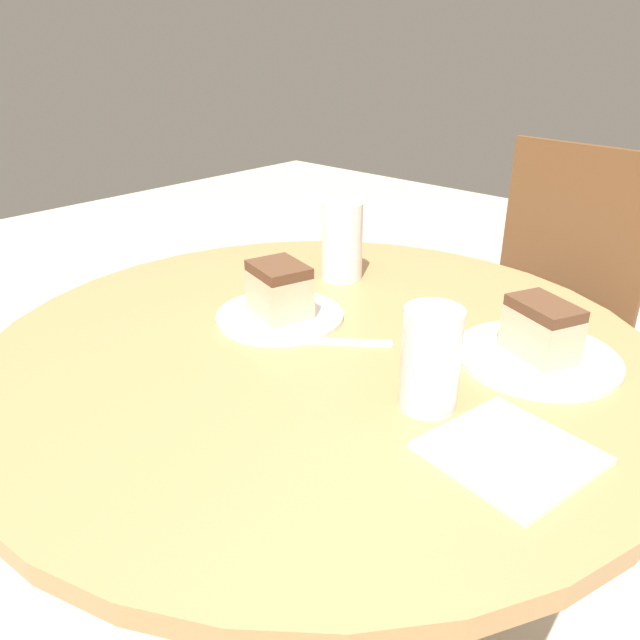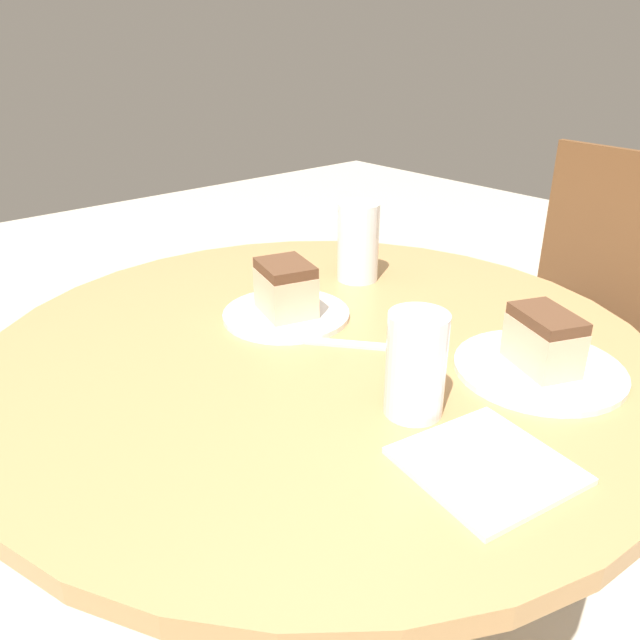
% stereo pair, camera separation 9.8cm
% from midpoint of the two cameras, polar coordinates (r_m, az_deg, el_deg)
% --- Properties ---
extents(table, '(1.07, 1.07, 0.77)m').
position_cam_midpoint_polar(table, '(1.11, 2.59, -11.56)').
color(table, tan).
rests_on(table, ground_plane).
extents(chair, '(0.48, 0.47, 0.96)m').
position_cam_midpoint_polar(chair, '(1.80, 23.43, -1.04)').
color(chair, brown).
rests_on(chair, ground_plane).
extents(plate_near, '(0.22, 0.22, 0.01)m').
position_cam_midpoint_polar(plate_near, '(1.09, -0.53, 0.46)').
color(plate_near, white).
rests_on(plate_near, table).
extents(plate_far, '(0.24, 0.24, 0.01)m').
position_cam_midpoint_polar(plate_far, '(0.99, 22.13, -4.24)').
color(plate_far, white).
rests_on(plate_far, table).
extents(cake_slice_near, '(0.12, 0.11, 0.09)m').
position_cam_midpoint_polar(cake_slice_near, '(1.07, -0.54, 2.90)').
color(cake_slice_near, beige).
rests_on(cake_slice_near, plate_near).
extents(cake_slice_far, '(0.12, 0.10, 0.09)m').
position_cam_midpoint_polar(cake_slice_far, '(0.96, 22.57, -1.77)').
color(cake_slice_far, beige).
rests_on(cake_slice_far, plate_far).
extents(glass_lemonade, '(0.08, 0.08, 0.16)m').
position_cam_midpoint_polar(glass_lemonade, '(1.24, 5.78, 6.68)').
color(glass_lemonade, beige).
rests_on(glass_lemonade, table).
extents(glass_water, '(0.08, 0.08, 0.14)m').
position_cam_midpoint_polar(glass_water, '(0.81, 12.19, -4.52)').
color(glass_water, silver).
rests_on(glass_water, table).
extents(napkin_stack, '(0.20, 0.20, 0.01)m').
position_cam_midpoint_polar(napkin_stack, '(0.77, 18.63, -12.62)').
color(napkin_stack, white).
rests_on(napkin_stack, table).
extents(fork, '(0.15, 0.12, 0.00)m').
position_cam_midpoint_polar(fork, '(0.99, 4.40, -2.19)').
color(fork, silver).
rests_on(fork, table).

